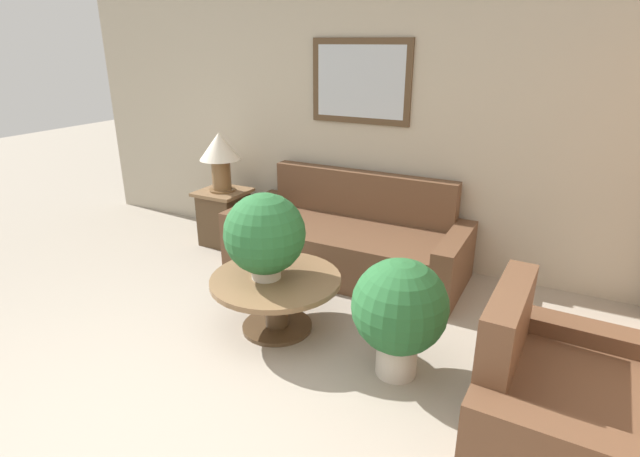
{
  "coord_description": "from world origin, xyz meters",
  "views": [
    {
      "loc": [
        1.81,
        -1.51,
        2.08
      ],
      "look_at": [
        -0.03,
        1.99,
        0.6
      ],
      "focal_mm": 28.0,
      "sensor_mm": 36.0,
      "label": 1
    }
  ],
  "objects_px": {
    "potted_plant_on_table": "(265,235)",
    "side_table": "(224,216)",
    "couch_main": "(347,241)",
    "table_lamp": "(220,153)",
    "armchair": "(563,408)",
    "potted_plant_floor": "(399,310)",
    "coffee_table": "(276,291)"
  },
  "relations": [
    {
      "from": "armchair",
      "to": "potted_plant_floor",
      "type": "distance_m",
      "value": 1.04
    },
    {
      "from": "armchair",
      "to": "potted_plant_floor",
      "type": "bearing_deg",
      "value": 78.04
    },
    {
      "from": "coffee_table",
      "to": "potted_plant_on_table",
      "type": "xyz_separation_m",
      "value": [
        -0.06,
        -0.03,
        0.46
      ]
    },
    {
      "from": "side_table",
      "to": "armchair",
      "type": "bearing_deg",
      "value": -24.55
    },
    {
      "from": "potted_plant_on_table",
      "to": "side_table",
      "type": "bearing_deg",
      "value": 137.74
    },
    {
      "from": "armchair",
      "to": "potted_plant_on_table",
      "type": "height_order",
      "value": "potted_plant_on_table"
    },
    {
      "from": "couch_main",
      "to": "side_table",
      "type": "distance_m",
      "value": 1.46
    },
    {
      "from": "coffee_table",
      "to": "potted_plant_on_table",
      "type": "bearing_deg",
      "value": -151.49
    },
    {
      "from": "potted_plant_on_table",
      "to": "potted_plant_floor",
      "type": "bearing_deg",
      "value": -3.77
    },
    {
      "from": "side_table",
      "to": "potted_plant_on_table",
      "type": "height_order",
      "value": "potted_plant_on_table"
    },
    {
      "from": "coffee_table",
      "to": "potted_plant_floor",
      "type": "xyz_separation_m",
      "value": [
        1.0,
        -0.1,
        0.16
      ]
    },
    {
      "from": "potted_plant_on_table",
      "to": "potted_plant_floor",
      "type": "relative_size",
      "value": 0.79
    },
    {
      "from": "couch_main",
      "to": "coffee_table",
      "type": "distance_m",
      "value": 1.23
    },
    {
      "from": "table_lamp",
      "to": "armchair",
      "type": "bearing_deg",
      "value": -24.55
    },
    {
      "from": "armchair",
      "to": "potted_plant_on_table",
      "type": "bearing_deg",
      "value": 83.19
    },
    {
      "from": "couch_main",
      "to": "coffee_table",
      "type": "relative_size",
      "value": 2.29
    },
    {
      "from": "side_table",
      "to": "table_lamp",
      "type": "height_order",
      "value": "table_lamp"
    },
    {
      "from": "armchair",
      "to": "potted_plant_floor",
      "type": "xyz_separation_m",
      "value": [
        -0.99,
        0.25,
        0.19
      ]
    },
    {
      "from": "table_lamp",
      "to": "potted_plant_on_table",
      "type": "bearing_deg",
      "value": -42.26
    },
    {
      "from": "armchair",
      "to": "table_lamp",
      "type": "relative_size",
      "value": 1.89
    },
    {
      "from": "couch_main",
      "to": "table_lamp",
      "type": "relative_size",
      "value": 3.64
    },
    {
      "from": "side_table",
      "to": "potted_plant_on_table",
      "type": "distance_m",
      "value": 1.92
    },
    {
      "from": "potted_plant_on_table",
      "to": "potted_plant_floor",
      "type": "distance_m",
      "value": 1.1
    },
    {
      "from": "coffee_table",
      "to": "side_table",
      "type": "xyz_separation_m",
      "value": [
        -1.44,
        1.22,
        -0.01
      ]
    },
    {
      "from": "potted_plant_on_table",
      "to": "armchair",
      "type": "bearing_deg",
      "value": -8.73
    },
    {
      "from": "side_table",
      "to": "potted_plant_on_table",
      "type": "xyz_separation_m",
      "value": [
        1.38,
        -1.25,
        0.47
      ]
    },
    {
      "from": "side_table",
      "to": "couch_main",
      "type": "bearing_deg",
      "value": 0.28
    },
    {
      "from": "armchair",
      "to": "potted_plant_floor",
      "type": "height_order",
      "value": "armchair"
    },
    {
      "from": "coffee_table",
      "to": "table_lamp",
      "type": "bearing_deg",
      "value": 139.69
    },
    {
      "from": "armchair",
      "to": "table_lamp",
      "type": "distance_m",
      "value": 3.84
    },
    {
      "from": "couch_main",
      "to": "armchair",
      "type": "height_order",
      "value": "same"
    },
    {
      "from": "couch_main",
      "to": "potted_plant_floor",
      "type": "xyz_separation_m",
      "value": [
        0.98,
        -1.33,
        0.19
      ]
    }
  ]
}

